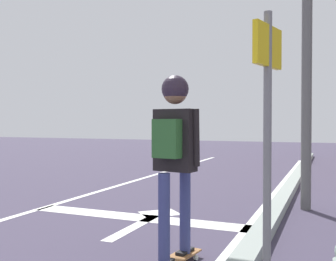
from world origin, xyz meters
TOP-DOWN VIEW (x-y plane):
  - lane_line_center at (-0.43, 6.00)m, footprint 0.12×20.00m
  - lane_line_curbside at (2.87, 6.00)m, footprint 0.12×20.00m
  - stop_bar at (1.30, 5.98)m, footprint 3.46×0.40m
  - lane_arrow_stem at (1.47, 5.49)m, footprint 0.16×1.40m
  - lane_arrow_head at (1.47, 6.34)m, footprint 0.71×0.71m
  - curb_strip at (3.12, 6.00)m, footprint 0.24×24.00m
  - skateboard at (2.50, 4.37)m, footprint 0.31×0.79m
  - skater at (2.50, 4.36)m, footprint 0.48×0.64m
  - street_sign_post at (3.45, 3.80)m, footprint 0.15×0.44m

SIDE VIEW (x-z plane):
  - lane_line_center at x=-0.43m, z-range 0.00..0.01m
  - lane_line_curbside at x=2.87m, z-range 0.00..0.01m
  - stop_bar at x=1.30m, z-range 0.00..0.01m
  - lane_arrow_stem at x=1.47m, z-range 0.00..0.01m
  - lane_arrow_head at x=1.47m, z-range 0.00..0.01m
  - skateboard at x=2.50m, z-range 0.03..0.10m
  - curb_strip at x=3.12m, z-range 0.00..0.14m
  - skater at x=2.50m, z-range 0.33..2.09m
  - street_sign_post at x=3.45m, z-range 0.34..2.53m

